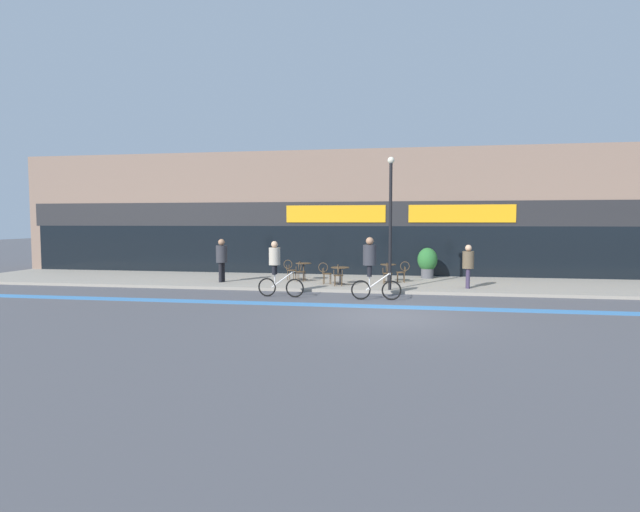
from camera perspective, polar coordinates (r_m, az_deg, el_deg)
ground_plane at (r=14.72m, az=8.04°, el=-6.83°), size 120.00×120.00×0.00m
sidewalk_slab at (r=21.87m, az=8.59°, el=-3.13°), size 40.00×5.50×0.12m
storefront_facade at (r=26.43m, az=8.86°, el=4.74°), size 40.00×4.06×6.28m
bike_lane_stripe at (r=16.29m, az=8.21°, el=-5.77°), size 36.00×0.70×0.01m
bistro_table_0 at (r=22.34m, az=-1.90°, el=-1.37°), size 0.71×0.71×0.77m
bistro_table_1 at (r=20.87m, az=2.31°, el=-1.83°), size 0.78×0.78×0.72m
bistro_table_2 at (r=21.84m, az=7.79°, el=-1.53°), size 0.68×0.68×0.77m
cafe_chair_0_near at (r=21.74m, az=-2.24°, el=-1.60°), size 0.43×0.59×0.90m
cafe_chair_0_side at (r=22.49m, az=-3.45°, el=-1.42°), size 0.59×0.43×0.90m
cafe_chair_1_near at (r=20.25m, az=2.10°, el=-2.01°), size 0.42×0.58×0.90m
cafe_chair_1_side at (r=20.96m, az=0.62°, el=-1.81°), size 0.57×0.40×0.90m
cafe_chair_2_near at (r=21.22m, az=7.71°, el=-1.77°), size 0.45×0.60×0.90m
cafe_chair_2_side at (r=21.84m, az=9.43°, el=-1.63°), size 0.59×0.44×0.90m
planter_pot at (r=23.62m, az=12.18°, el=-0.62°), size 0.91×0.91×1.41m
lamp_post at (r=19.26m, az=8.06°, el=4.84°), size 0.26×0.26×5.07m
cyclist_0 at (r=17.51m, az=5.86°, el=-0.81°), size 1.76×0.52×2.20m
cyclist_1 at (r=18.21m, az=-5.01°, el=-1.07°), size 1.74×0.50×2.04m
pedestrian_near_end at (r=20.43m, az=16.57°, el=-0.71°), size 0.46×0.46×1.71m
pedestrian_far_end at (r=22.02m, az=-11.18°, el=-0.06°), size 0.58×0.58×1.87m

